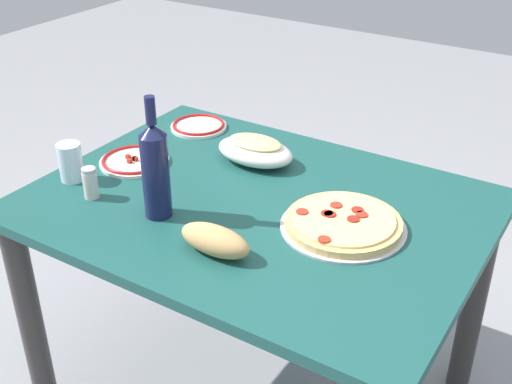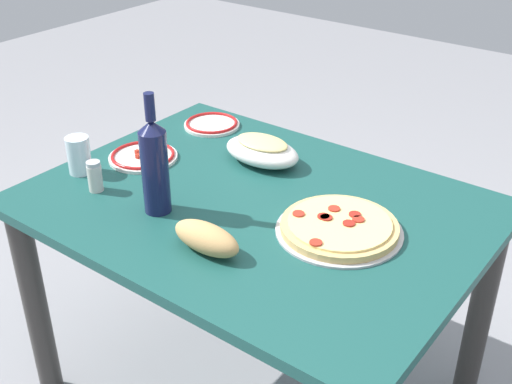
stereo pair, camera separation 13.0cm
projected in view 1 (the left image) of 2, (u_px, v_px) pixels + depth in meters
dining_table at (256, 239)px, 1.79m from camera, size 1.18×0.88×0.70m
pepperoni_pizza at (343, 223)px, 1.62m from camera, size 0.31×0.31×0.03m
baked_pasta_dish at (255, 150)px, 1.92m from camera, size 0.24×0.15×0.08m
wine_bottle at (155, 169)px, 1.61m from camera, size 0.07×0.07×0.32m
water_glass at (70, 162)px, 1.82m from camera, size 0.07×0.07×0.11m
side_plate_near at (135, 160)px, 1.93m from camera, size 0.21×0.21×0.02m
side_plate_far at (199, 126)px, 2.15m from camera, size 0.18×0.18×0.02m
bread_loaf at (215, 240)px, 1.51m from camera, size 0.18×0.08×0.07m
spice_shaker at (90, 183)px, 1.74m from camera, size 0.04×0.04×0.09m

